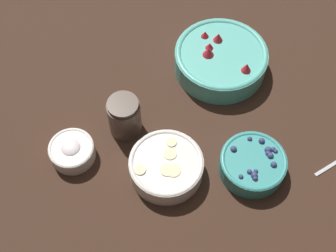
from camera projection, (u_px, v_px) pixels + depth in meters
ground_plane at (180, 121)px, 1.16m from camera, size 4.00×4.00×0.00m
bowl_strawberries at (221, 58)px, 1.21m from camera, size 0.24×0.24×0.09m
bowl_blueberries at (253, 164)px, 1.06m from camera, size 0.15×0.15×0.06m
bowl_bananas at (166, 166)px, 1.06m from camera, size 0.17×0.17×0.05m
bowl_cream at (72, 151)px, 1.08m from camera, size 0.10×0.10×0.05m
jar_chocolate at (125, 118)px, 1.10m from camera, size 0.08×0.08×0.11m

